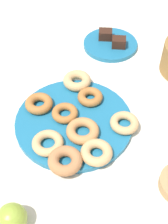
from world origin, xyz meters
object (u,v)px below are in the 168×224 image
(donut_1, at_px, (83,131))
(donut_6, at_px, (39,103))
(apple, at_px, (12,218))
(donut_3, at_px, (77,81))
(brownie_far, at_px, (119,42))
(donut_0, at_px, (97,152))
(donut_8, at_px, (65,161))
(brownie_near, at_px, (105,34))
(donut_5, at_px, (65,113))
(cake_plate, at_px, (110,44))
(donut_7, at_px, (48,143))
(donut_plate, at_px, (74,121))
(donut_4, at_px, (124,123))
(donut_2, at_px, (90,97))

(donut_1, xyz_separation_m, donut_6, (-0.12, -0.12, -0.00))
(apple, bearing_deg, donut_3, 156.14)
(brownie_far, bearing_deg, donut_0, -18.13)
(donut_0, bearing_deg, donut_8, -79.11)
(donut_0, distance_m, brownie_near, 0.53)
(brownie_near, bearing_deg, donut_1, -17.45)
(donut_0, bearing_deg, donut_5, -154.66)
(donut_8, bearing_deg, brownie_near, 159.93)
(brownie_near, bearing_deg, donut_5, -26.35)
(cake_plate, bearing_deg, brownie_near, -153.43)
(donut_0, relative_size, donut_6, 1.02)
(donut_5, xyz_separation_m, donut_7, (0.10, -0.05, 0.00))
(donut_3, bearing_deg, donut_plate, -9.87)
(donut_3, height_order, donut_8, same)
(donut_5, height_order, brownie_near, brownie_near)
(cake_plate, bearing_deg, donut_8, -22.63)
(donut_5, xyz_separation_m, cake_plate, (-0.34, 0.20, -0.02))
(donut_5, distance_m, brownie_far, 0.39)
(cake_plate, distance_m, apple, 0.73)
(donut_8, bearing_deg, cake_plate, 157.37)
(cake_plate, xyz_separation_m, apple, (0.65, -0.34, 0.03))
(donut_3, height_order, apple, apple)
(donut_0, distance_m, apple, 0.27)
(donut_7, relative_size, cake_plate, 0.43)
(donut_1, bearing_deg, apple, -38.87)
(donut_0, distance_m, donut_5, 0.17)
(donut_plate, height_order, donut_8, donut_8)
(brownie_near, bearing_deg, apple, -25.76)
(donut_4, distance_m, donut_8, 0.21)
(donut_3, height_order, donut_4, donut_3)
(donut_6, relative_size, donut_7, 0.97)
(donut_plate, relative_size, apple, 4.98)
(donut_plate, height_order, cake_plate, same)
(donut_plate, height_order, donut_0, donut_0)
(donut_1, height_order, donut_5, donut_1)
(donut_0, relative_size, donut_1, 0.92)
(cake_plate, height_order, apple, apple)
(donut_0, height_order, donut_1, same)
(donut_2, relative_size, donut_6, 0.93)
(donut_5, distance_m, brownie_near, 0.41)
(donut_5, xyz_separation_m, brownie_near, (-0.37, 0.18, 0.01))
(donut_1, xyz_separation_m, brownie_far, (-0.39, 0.18, 0.00))
(donut_plate, bearing_deg, donut_3, 170.13)
(donut_7, distance_m, donut_8, 0.08)
(donut_4, relative_size, donut_6, 0.98)
(donut_3, relative_size, brownie_near, 1.81)
(donut_0, relative_size, donut_4, 1.03)
(donut_3, distance_m, donut_4, 0.22)
(donut_7, relative_size, brownie_near, 1.73)
(apple, bearing_deg, donut_5, 154.96)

